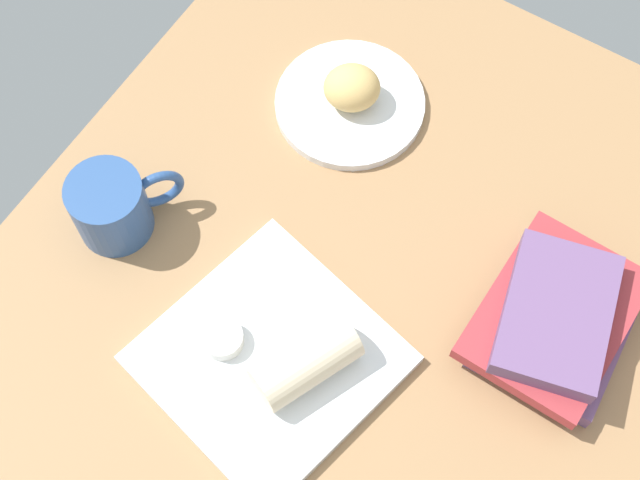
{
  "coord_description": "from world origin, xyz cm",
  "views": [
    {
      "loc": [
        -34.83,
        -17.96,
        111.44
      ],
      "look_at": [
        7.07,
        8.37,
        7.0
      ],
      "focal_mm": 52.52,
      "sensor_mm": 36.0,
      "label": 1
    }
  ],
  "objects_px": {
    "square_plate": "(269,359)",
    "sauce_cup": "(222,338)",
    "coffee_mug": "(113,206)",
    "book_stack": "(557,317)",
    "round_plate": "(350,104)",
    "breakfast_wrap": "(306,362)",
    "scone_pastry": "(352,88)"
  },
  "relations": [
    {
      "from": "round_plate",
      "to": "breakfast_wrap",
      "type": "height_order",
      "value": "breakfast_wrap"
    },
    {
      "from": "breakfast_wrap",
      "to": "square_plate",
      "type": "bearing_deg",
      "value": -143.52
    },
    {
      "from": "round_plate",
      "to": "scone_pastry",
      "type": "bearing_deg",
      "value": -30.97
    },
    {
      "from": "round_plate",
      "to": "square_plate",
      "type": "height_order",
      "value": "square_plate"
    },
    {
      "from": "scone_pastry",
      "to": "book_stack",
      "type": "relative_size",
      "value": 0.33
    },
    {
      "from": "breakfast_wrap",
      "to": "coffee_mug",
      "type": "xyz_separation_m",
      "value": [
        0.04,
        0.31,
        0.0
      ]
    },
    {
      "from": "book_stack",
      "to": "breakfast_wrap",
      "type": "bearing_deg",
      "value": 133.3
    },
    {
      "from": "square_plate",
      "to": "breakfast_wrap",
      "type": "distance_m",
      "value": 0.06
    },
    {
      "from": "coffee_mug",
      "to": "round_plate",
      "type": "bearing_deg",
      "value": -26.96
    },
    {
      "from": "coffee_mug",
      "to": "book_stack",
      "type": "bearing_deg",
      "value": -72.64
    },
    {
      "from": "coffee_mug",
      "to": "scone_pastry",
      "type": "bearing_deg",
      "value": -26.98
    },
    {
      "from": "coffee_mug",
      "to": "sauce_cup",
      "type": "bearing_deg",
      "value": -107.4
    },
    {
      "from": "sauce_cup",
      "to": "book_stack",
      "type": "relative_size",
      "value": 0.22
    },
    {
      "from": "scone_pastry",
      "to": "sauce_cup",
      "type": "distance_m",
      "value": 0.38
    },
    {
      "from": "round_plate",
      "to": "scone_pastry",
      "type": "xyz_separation_m",
      "value": [
        0.0,
        -0.0,
        0.04
      ]
    },
    {
      "from": "round_plate",
      "to": "square_plate",
      "type": "xyz_separation_m",
      "value": [
        -0.36,
        -0.11,
        0.0
      ]
    },
    {
      "from": "scone_pastry",
      "to": "square_plate",
      "type": "xyz_separation_m",
      "value": [
        -0.36,
        -0.11,
        -0.04
      ]
    },
    {
      "from": "scone_pastry",
      "to": "square_plate",
      "type": "bearing_deg",
      "value": -163.63
    },
    {
      "from": "scone_pastry",
      "to": "breakfast_wrap",
      "type": "bearing_deg",
      "value": -156.65
    },
    {
      "from": "square_plate",
      "to": "coffee_mug",
      "type": "relative_size",
      "value": 1.97
    },
    {
      "from": "sauce_cup",
      "to": "book_stack",
      "type": "distance_m",
      "value": 0.4
    },
    {
      "from": "round_plate",
      "to": "scone_pastry",
      "type": "relative_size",
      "value": 2.69
    },
    {
      "from": "scone_pastry",
      "to": "sauce_cup",
      "type": "height_order",
      "value": "scone_pastry"
    },
    {
      "from": "square_plate",
      "to": "book_stack",
      "type": "height_order",
      "value": "book_stack"
    },
    {
      "from": "round_plate",
      "to": "sauce_cup",
      "type": "relative_size",
      "value": 4.02
    },
    {
      "from": "round_plate",
      "to": "square_plate",
      "type": "relative_size",
      "value": 0.78
    },
    {
      "from": "scone_pastry",
      "to": "square_plate",
      "type": "height_order",
      "value": "scone_pastry"
    },
    {
      "from": "square_plate",
      "to": "sauce_cup",
      "type": "height_order",
      "value": "sauce_cup"
    },
    {
      "from": "round_plate",
      "to": "breakfast_wrap",
      "type": "bearing_deg",
      "value": -156.42
    },
    {
      "from": "square_plate",
      "to": "sauce_cup",
      "type": "bearing_deg",
      "value": 102.59
    },
    {
      "from": "sauce_cup",
      "to": "book_stack",
      "type": "height_order",
      "value": "book_stack"
    },
    {
      "from": "scone_pastry",
      "to": "coffee_mug",
      "type": "height_order",
      "value": "coffee_mug"
    }
  ]
}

